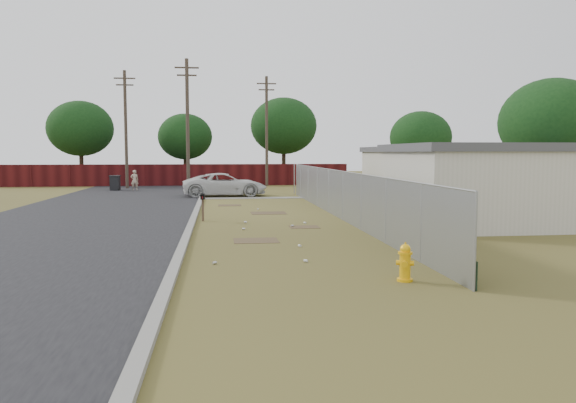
{
  "coord_description": "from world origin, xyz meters",
  "views": [
    {
      "loc": [
        -1.93,
        -22.47,
        2.77
      ],
      "look_at": [
        0.4,
        -3.52,
        1.1
      ],
      "focal_mm": 35.0,
      "sensor_mm": 36.0,
      "label": 1
    }
  ],
  "objects": [
    {
      "name": "street",
      "position": [
        -6.76,
        8.05,
        0.02
      ],
      "size": [
        15.1,
        60.0,
        0.12
      ],
      "color": "black",
      "rests_on": "ground"
    },
    {
      "name": "pickup_truck",
      "position": [
        -1.57,
        13.28,
        0.74
      ],
      "size": [
        5.41,
        2.69,
        1.47
      ],
      "primitive_type": "imported",
      "rotation": [
        0.0,
        0.0,
        1.62
      ],
      "color": "silver",
      "rests_on": "ground"
    },
    {
      "name": "scattered_litter",
      "position": [
        -0.18,
        -3.11,
        0.04
      ],
      "size": [
        3.55,
        13.3,
        0.07
      ],
      "color": "beige",
      "rests_on": "ground"
    },
    {
      "name": "chainlink_fence",
      "position": [
        3.12,
        1.03,
        0.8
      ],
      "size": [
        0.1,
        27.06,
        2.02
      ],
      "color": "gray",
      "rests_on": "ground"
    },
    {
      "name": "trash_bin",
      "position": [
        -9.47,
        19.55,
        0.57
      ],
      "size": [
        0.73,
        0.81,
        1.11
      ],
      "color": "black",
      "rests_on": "ground"
    },
    {
      "name": "houses",
      "position": [
        9.7,
        3.13,
        1.56
      ],
      "size": [
        9.3,
        17.24,
        3.1
      ],
      "color": "beige",
      "rests_on": "ground"
    },
    {
      "name": "privacy_fence",
      "position": [
        -6.0,
        25.0,
        0.9
      ],
      "size": [
        30.0,
        0.12,
        1.8
      ],
      "primitive_type": "cube",
      "color": "#450E10",
      "rests_on": "ground"
    },
    {
      "name": "horizon_trees",
      "position": [
        0.84,
        23.56,
        4.63
      ],
      "size": [
        33.32,
        31.94,
        7.78
      ],
      "color": "#332217",
      "rests_on": "ground"
    },
    {
      "name": "mailbox",
      "position": [
        -2.6,
        0.33,
        0.91
      ],
      "size": [
        0.18,
        0.49,
        1.15
      ],
      "color": "brown",
      "rests_on": "ground"
    },
    {
      "name": "pedestrian",
      "position": [
        -8.06,
        19.43,
        0.75
      ],
      "size": [
        0.61,
        0.47,
        1.5
      ],
      "primitive_type": "imported",
      "rotation": [
        0.0,
        0.0,
        3.36
      ],
      "color": "tan",
      "rests_on": "ground"
    },
    {
      "name": "utility_poles",
      "position": [
        -3.67,
        20.67,
        4.69
      ],
      "size": [
        12.6,
        8.24,
        9.0
      ],
      "color": "#45392E",
      "rests_on": "ground"
    },
    {
      "name": "ground",
      "position": [
        0.0,
        0.0,
        0.0
      ],
      "size": [
        120.0,
        120.0,
        0.0
      ],
      "primitive_type": "plane",
      "color": "olive",
      "rests_on": "ground"
    },
    {
      "name": "fire_hydrant",
      "position": [
        2.03,
        -10.96,
        0.4
      ],
      "size": [
        0.44,
        0.44,
        0.85
      ],
      "color": "#EDAD0C",
      "rests_on": "ground"
    }
  ]
}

